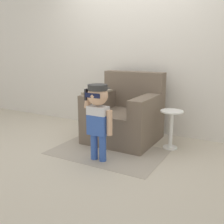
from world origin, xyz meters
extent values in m
plane|color=#BCB29E|center=(0.00, 0.00, 0.00)|extent=(10.00, 10.00, 0.00)
cube|color=silver|center=(0.00, 0.73, 1.30)|extent=(10.00, 0.05, 2.60)
cube|color=#6B5B4C|center=(0.11, 0.13, 0.22)|extent=(0.92, 0.89, 0.43)
cube|color=#6B5B4C|center=(0.11, 0.48, 0.70)|extent=(0.92, 0.19, 0.53)
cube|color=#6B5B4C|center=(-0.25, 0.03, 0.55)|extent=(0.20, 0.70, 0.25)
cube|color=#6B5B4C|center=(0.47, 0.03, 0.55)|extent=(0.20, 0.70, 0.25)
cube|color=gray|center=(-0.25, 0.03, 0.69)|extent=(0.24, 0.49, 0.03)
cylinder|color=#3356AD|center=(0.12, -0.64, 0.16)|extent=(0.08, 0.08, 0.32)
cylinder|color=#3356AD|center=(0.23, -0.64, 0.16)|extent=(0.08, 0.08, 0.32)
cube|color=#3356AD|center=(0.18, -0.64, 0.43)|extent=(0.23, 0.13, 0.23)
cube|color=silver|center=(0.18, -0.64, 0.60)|extent=(0.23, 0.13, 0.10)
sphere|color=tan|center=(0.18, -0.64, 0.78)|extent=(0.23, 0.23, 0.23)
cylinder|color=#2D2D2D|center=(0.18, -0.64, 0.87)|extent=(0.22, 0.22, 0.06)
cube|color=#2D2D2D|center=(0.18, -0.54, 0.84)|extent=(0.13, 0.11, 0.01)
cube|color=#0F1433|center=(0.18, -0.75, 0.79)|extent=(0.19, 0.01, 0.05)
cylinder|color=tan|center=(0.33, -0.64, 0.48)|extent=(0.07, 0.07, 0.28)
cylinder|color=tan|center=(0.04, -0.64, 0.70)|extent=(0.09, 0.07, 0.17)
cube|color=black|center=(0.04, -0.66, 0.78)|extent=(0.02, 0.07, 0.13)
cylinder|color=white|center=(0.80, 0.15, 0.01)|extent=(0.19, 0.19, 0.02)
cylinder|color=white|center=(0.80, 0.15, 0.25)|extent=(0.05, 0.05, 0.49)
cylinder|color=white|center=(0.80, 0.15, 0.50)|extent=(0.29, 0.29, 0.02)
cube|color=#9E9384|center=(0.14, -0.37, 0.00)|extent=(1.40, 0.92, 0.01)
camera|label=1|loc=(1.73, -3.08, 1.26)|focal=42.00mm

